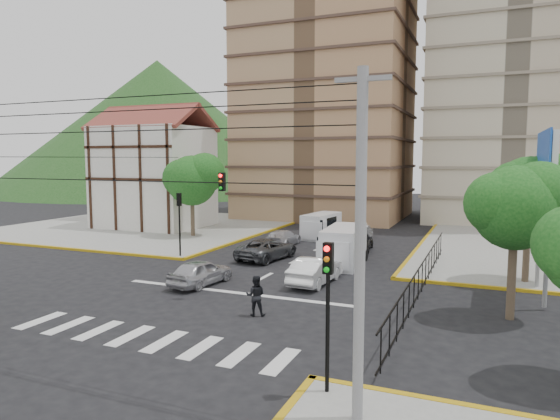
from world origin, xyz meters
The scene contains 25 objects.
ground centered at (0.00, 0.00, 0.00)m, with size 160.00×160.00×0.00m, color black.
sidewalk_nw centered at (-20.00, 20.00, 0.07)m, with size 26.00×26.00×0.15m, color gray.
crosswalk_stripes centered at (0.00, -6.00, 0.01)m, with size 12.00×2.40×0.01m, color silver.
stop_line centered at (0.00, 1.20, 0.01)m, with size 13.00×0.40×0.01m, color silver.
tower_tan centered at (-6.00, 36.00, 24.00)m, with size 18.00×16.00×48.00m, color tan.
tudor_building centered at (-19.00, 20.00, 5.25)m, with size 10.80×8.05×12.23m.
distant_hill centered at (-55.00, 70.00, 14.00)m, with size 70.00×70.00×28.00m, color #1A4918.
park_fence centered at (9.00, 4.50, 0.00)m, with size 0.10×22.50×1.66m, color black, non-canonical shape.
billboard centered at (14.45, 6.00, 6.00)m, with size 0.36×6.20×8.10m.
tree_park_a centered at (13.08, 2.01, 5.01)m, with size 4.41×3.60×6.83m.
tree_park_c centered at (14.09, 9.01, 5.34)m, with size 4.65×3.80×7.25m.
tree_tudor centered at (-11.90, 16.01, 5.22)m, with size 5.39×4.40×7.43m.
traffic_light_se centered at (7.80, -7.80, 3.11)m, with size 0.28×0.22×4.40m.
traffic_light_nw centered at (-7.80, 7.80, 3.11)m, with size 0.28×0.22×4.40m.
traffic_light_hanging centered at (0.00, -2.04, 5.90)m, with size 18.00×9.12×0.92m.
utility_pole_se centered at (9.00, -9.00, 4.77)m, with size 1.40×0.28×9.00m.
van_right_lane centered at (3.36, 9.79, 1.20)m, with size 2.55×5.63×2.47m.
van_left_lane centered at (-1.44, 19.81, 1.04)m, with size 2.44×4.95×2.14m.
car_silver_front_left centered at (-2.47, 1.88, 0.72)m, with size 1.69×4.20×1.43m, color #B6B6BB.
car_white_front_right centered at (3.26, 4.60, 0.76)m, with size 1.61×4.61×1.52m, color white.
car_grey_mid_left centered at (-1.99, 9.73, 0.72)m, with size 2.39×5.19×1.44m, color #515458.
car_silver_rear_left centered at (-3.00, 15.03, 0.64)m, with size 1.80×4.42×1.28m, color silver.
car_darkgrey_mid_right centered at (3.12, 15.41, 0.73)m, with size 1.72×4.28×1.46m, color black.
car_white_rear_right centered at (2.07, 20.08, 0.67)m, with size 1.41×4.05×1.33m, color silver.
pedestrian_crosswalk centered at (2.63, -1.80, 0.90)m, with size 0.87×0.68×1.80m, color black.
Camera 1 is at (11.92, -21.20, 6.92)m, focal length 32.00 mm.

